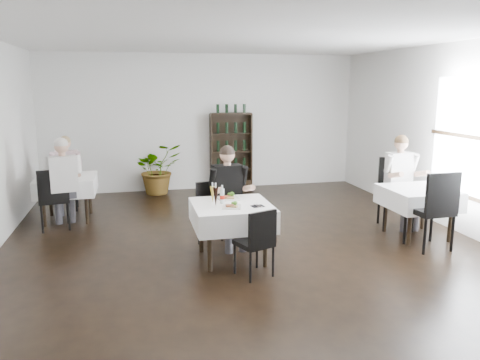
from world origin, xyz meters
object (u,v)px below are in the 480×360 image
wine_shelf (231,152)px  potted_tree (158,169)px  diner_main (229,189)px  main_table (232,215)px

wine_shelf → potted_tree: 1.68m
diner_main → wine_shelf: bearing=77.7°
wine_shelf → diner_main: 3.88m
wine_shelf → diner_main: size_ratio=1.18×
main_table → diner_main: bearing=82.3°
wine_shelf → main_table: 4.41m
main_table → potted_tree: 4.25m
potted_tree → diner_main: diner_main is taller
wine_shelf → diner_main: wine_shelf is taller
potted_tree → main_table: bearing=-79.9°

